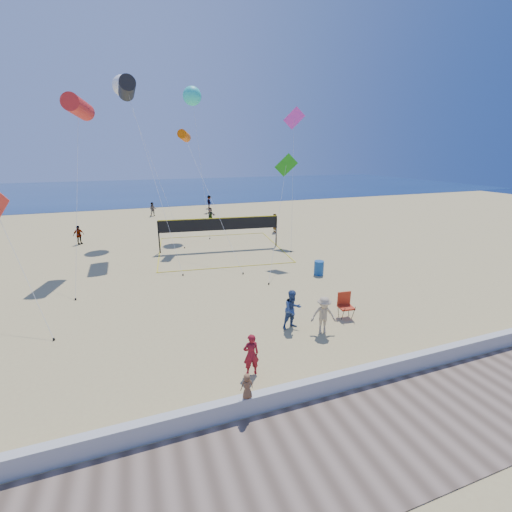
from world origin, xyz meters
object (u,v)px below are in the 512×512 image
object	(u,v)px
woman	(251,354)
volleyball_net	(220,228)
camp_chair	(345,303)
trash_barrel	(319,268)

from	to	relation	value
woman	volleyball_net	world-z (taller)	volleyball_net
camp_chair	trash_barrel	distance (m)	5.57
woman	camp_chair	bearing A→B (deg)	-152.02
woman	camp_chair	world-z (taller)	woman
camp_chair	trash_barrel	size ratio (longest dim) A/B	1.49
woman	camp_chair	size ratio (longest dim) A/B	1.15
camp_chair	volleyball_net	size ratio (longest dim) A/B	0.13
volleyball_net	camp_chair	bearing A→B (deg)	-72.22
trash_barrel	volleyball_net	distance (m)	8.82
camp_chair	trash_barrel	world-z (taller)	camp_chair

